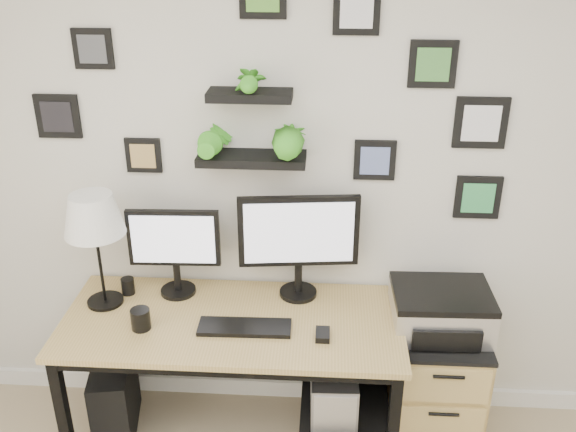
# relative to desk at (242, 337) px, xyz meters

# --- Properties ---
(room) EXTENTS (4.00, 4.00, 4.00)m
(room) POSITION_rel_desk_xyz_m (0.34, 0.32, -0.58)
(room) COLOR tan
(room) RESTS_ON ground
(desk) EXTENTS (1.60, 0.70, 0.75)m
(desk) POSITION_rel_desk_xyz_m (0.00, 0.00, 0.00)
(desk) COLOR tan
(desk) RESTS_ON ground
(monitor_left) EXTENTS (0.45, 0.18, 0.46)m
(monitor_left) POSITION_rel_desk_xyz_m (-0.34, 0.18, 0.39)
(monitor_left) COLOR black
(monitor_left) RESTS_ON desk
(monitor_right) EXTENTS (0.58, 0.21, 0.54)m
(monitor_right) POSITION_rel_desk_xyz_m (0.26, 0.19, 0.44)
(monitor_right) COLOR black
(monitor_right) RESTS_ON desk
(keyboard) EXTENTS (0.43, 0.14, 0.02)m
(keyboard) POSITION_rel_desk_xyz_m (0.03, -0.11, 0.13)
(keyboard) COLOR black
(keyboard) RESTS_ON desk
(mouse) EXTENTS (0.06, 0.10, 0.03)m
(mouse) POSITION_rel_desk_xyz_m (0.39, -0.15, 0.14)
(mouse) COLOR black
(mouse) RESTS_ON desk
(table_lamp) EXTENTS (0.28, 0.28, 0.57)m
(table_lamp) POSITION_rel_desk_xyz_m (-0.67, 0.07, 0.59)
(table_lamp) COLOR black
(table_lamp) RESTS_ON desk
(mug) EXTENTS (0.09, 0.09, 0.10)m
(mug) POSITION_rel_desk_xyz_m (-0.44, -0.13, 0.17)
(mug) COLOR black
(mug) RESTS_ON desk
(pen_cup) EXTENTS (0.07, 0.07, 0.08)m
(pen_cup) POSITION_rel_desk_xyz_m (-0.59, 0.16, 0.17)
(pen_cup) COLOR black
(pen_cup) RESTS_ON desk
(pc_tower_black) EXTENTS (0.26, 0.45, 0.42)m
(pc_tower_black) POSITION_rel_desk_xyz_m (-0.67, 0.01, -0.42)
(pc_tower_black) COLOR black
(pc_tower_black) RESTS_ON ground
(pc_tower_grey) EXTENTS (0.24, 0.51, 0.49)m
(pc_tower_grey) POSITION_rel_desk_xyz_m (0.45, 0.02, -0.38)
(pc_tower_grey) COLOR gray
(pc_tower_grey) RESTS_ON ground
(file_cabinet) EXTENTS (0.43, 0.53, 0.67)m
(file_cabinet) POSITION_rel_desk_xyz_m (0.96, 0.06, -0.29)
(file_cabinet) COLOR tan
(file_cabinet) RESTS_ON ground
(printer) EXTENTS (0.47, 0.39, 0.21)m
(printer) POSITION_rel_desk_xyz_m (0.94, 0.06, 0.15)
(printer) COLOR silver
(printer) RESTS_ON file_cabinet
(wall_decor) EXTENTS (2.20, 0.18, 1.12)m
(wall_decor) POSITION_rel_desk_xyz_m (0.13, 0.26, 1.03)
(wall_decor) COLOR black
(wall_decor) RESTS_ON ground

